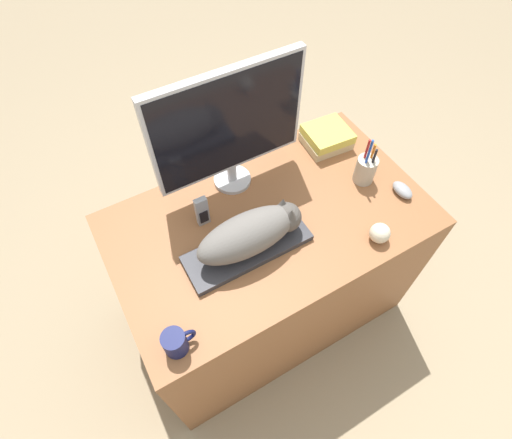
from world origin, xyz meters
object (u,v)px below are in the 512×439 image
Objects in this scene: pen_cup at (366,169)px; phone at (202,212)px; book_stack at (327,137)px; cat at (253,232)px; baseball at (380,233)px; monitor at (229,127)px; keyboard at (248,248)px; computer_mouse at (402,190)px; coffee_mug at (176,342)px.

pen_cup is 1.66× the size of phone.
book_stack is at bearing 92.63° from pen_cup.
cat reaches higher than baseball.
keyboard is at bearing -108.59° from monitor.
keyboard is 6.11× the size of baseball.
keyboard is at bearing 173.55° from computer_mouse.
monitor is 2.92× the size of book_stack.
coffee_mug is (-0.44, -0.49, -0.23)m from monitor.
phone is (-0.71, 0.25, 0.05)m from computer_mouse.
monitor is at bearing 144.85° from computer_mouse.
cat is 0.44m from baseball.
pen_cup is (0.55, 0.06, 0.05)m from keyboard.
monitor is 0.55m from pen_cup.
monitor reaches higher than baseball.
phone is 0.69× the size of book_stack.
book_stack reaches higher than keyboard.
cat is 0.36m from monitor.
phone is (-0.10, 0.18, -0.03)m from cat.
baseball is at bearing -117.66° from pen_cup.
coffee_mug is at bearing -172.96° from computer_mouse.
cat is (0.02, 0.00, 0.08)m from keyboard.
cat is 0.21m from phone.
coffee_mug is at bearing -164.31° from pen_cup.
coffee_mug is 0.78× the size of phone.
pen_cup is (0.89, 0.25, 0.01)m from coffee_mug.
phone reaches higher than coffee_mug.
monitor is 0.50m from book_stack.
computer_mouse is at bearing 7.04° from coffee_mug.
monitor is at bearing 75.21° from cat.
keyboard is 4.82× the size of computer_mouse.
baseball is at bearing 0.31° from coffee_mug.
pen_cup is at bearing 62.34° from baseball.
baseball is 0.55× the size of phone.
phone is at bearing 119.56° from cat.
keyboard is at bearing -65.96° from phone.
computer_mouse is (0.53, -0.37, -0.26)m from monitor.
keyboard is at bearing -173.93° from pen_cup.
coffee_mug reaches higher than book_stack.
coffee_mug is 0.76m from baseball.
keyboard is 1.15× the size of cat.
baseball is 0.49m from book_stack.
computer_mouse is 0.42× the size of pen_cup.
computer_mouse is (0.61, -0.07, -0.08)m from cat.
computer_mouse is at bearing -19.48° from phone.
keyboard is at bearing 155.86° from baseball.
keyboard is 0.20m from phone.
book_stack is at bearing 29.37° from cat.
keyboard is 0.55m from pen_cup.
coffee_mug is at bearing -131.96° from monitor.
keyboard is 0.39m from coffee_mug.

